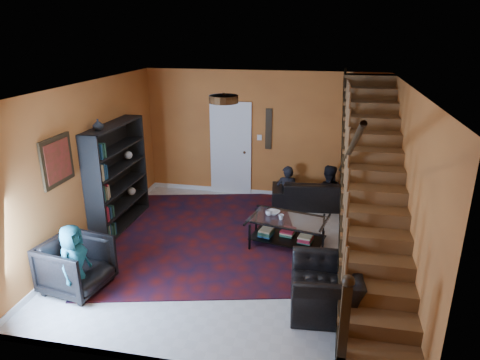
% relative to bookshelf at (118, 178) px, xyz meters
% --- Properties ---
extents(floor, '(5.50, 5.50, 0.00)m').
position_rel_bookshelf_xyz_m(floor, '(2.40, -0.60, -0.96)').
color(floor, beige).
rests_on(floor, ground).
extents(room, '(5.50, 5.50, 5.50)m').
position_rel_bookshelf_xyz_m(room, '(1.07, 0.73, -0.91)').
color(room, '#C96F2C').
rests_on(room, ground).
extents(staircase, '(0.95, 5.02, 3.18)m').
position_rel_bookshelf_xyz_m(staircase, '(4.53, -0.60, 0.43)').
color(staircase, brown).
rests_on(staircase, floor).
extents(bookshelf, '(0.35, 1.80, 2.00)m').
position_rel_bookshelf_xyz_m(bookshelf, '(0.00, 0.00, 0.00)').
color(bookshelf, black).
rests_on(bookshelf, floor).
extents(door, '(0.82, 0.05, 2.05)m').
position_rel_bookshelf_xyz_m(door, '(1.70, 2.12, 0.06)').
color(door, silver).
rests_on(door, floor).
extents(framed_picture, '(0.04, 0.74, 0.74)m').
position_rel_bookshelf_xyz_m(framed_picture, '(-0.17, -1.50, 0.79)').
color(framed_picture, maroon).
rests_on(framed_picture, room).
extents(wall_hanging, '(0.14, 0.03, 0.90)m').
position_rel_bookshelf_xyz_m(wall_hanging, '(2.55, 2.13, 0.59)').
color(wall_hanging, black).
rests_on(wall_hanging, room).
extents(ceiling_fixture, '(0.40, 0.40, 0.10)m').
position_rel_bookshelf_xyz_m(ceiling_fixture, '(2.40, -1.40, 1.78)').
color(ceiling_fixture, '#3F2814').
rests_on(ceiling_fixture, room).
extents(rug, '(4.38, 4.76, 0.02)m').
position_rel_bookshelf_xyz_m(rug, '(1.62, -0.14, -0.95)').
color(rug, '#480E0C').
rests_on(rug, floor).
extents(sofa, '(2.10, 1.01, 0.59)m').
position_rel_bookshelf_xyz_m(sofa, '(3.74, 1.70, -0.67)').
color(sofa, black).
rests_on(sofa, floor).
extents(armchair_left, '(0.99, 0.97, 0.78)m').
position_rel_bookshelf_xyz_m(armchair_left, '(0.35, -2.14, -0.57)').
color(armchair_left, black).
rests_on(armchair_left, floor).
extents(armchair_right, '(0.98, 1.10, 0.67)m').
position_rel_bookshelf_xyz_m(armchair_right, '(3.90, -1.92, -0.63)').
color(armchair_right, black).
rests_on(armchair_right, floor).
extents(person_adult_a, '(0.50, 0.35, 1.30)m').
position_rel_bookshelf_xyz_m(person_adult_a, '(3.04, 1.75, -0.76)').
color(person_adult_a, black).
rests_on(person_adult_a, sofa).
extents(person_adult_b, '(0.70, 0.57, 1.37)m').
position_rel_bookshelf_xyz_m(person_adult_b, '(3.90, 1.75, -0.73)').
color(person_adult_b, black).
rests_on(person_adult_b, sofa).
extents(person_child, '(0.38, 0.56, 1.12)m').
position_rel_bookshelf_xyz_m(person_child, '(0.45, -2.33, -0.40)').
color(person_child, '#1A5D66').
rests_on(person_child, armchair_left).
extents(coffee_table, '(1.44, 1.03, 0.50)m').
position_rel_bookshelf_xyz_m(coffee_table, '(3.23, -0.16, -0.68)').
color(coffee_table, black).
rests_on(coffee_table, floor).
extents(cup_a, '(0.12, 0.12, 0.09)m').
position_rel_bookshelf_xyz_m(cup_a, '(2.89, -0.08, -0.42)').
color(cup_a, '#999999').
rests_on(cup_a, coffee_table).
extents(cup_b, '(0.10, 0.10, 0.09)m').
position_rel_bookshelf_xyz_m(cup_b, '(3.12, -0.21, -0.42)').
color(cup_b, '#999999').
rests_on(cup_b, coffee_table).
extents(bowl, '(0.28, 0.28, 0.06)m').
position_rel_bookshelf_xyz_m(bowl, '(2.96, -0.01, -0.44)').
color(bowl, '#999999').
rests_on(bowl, coffee_table).
extents(vase, '(0.18, 0.18, 0.19)m').
position_rel_bookshelf_xyz_m(vase, '(-0.00, -0.50, 1.13)').
color(vase, '#999999').
rests_on(vase, bookshelf).
extents(popcorn_bucket, '(0.16, 0.16, 0.15)m').
position_rel_bookshelf_xyz_m(popcorn_bucket, '(0.52, -2.35, -0.87)').
color(popcorn_bucket, red).
rests_on(popcorn_bucket, rug).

